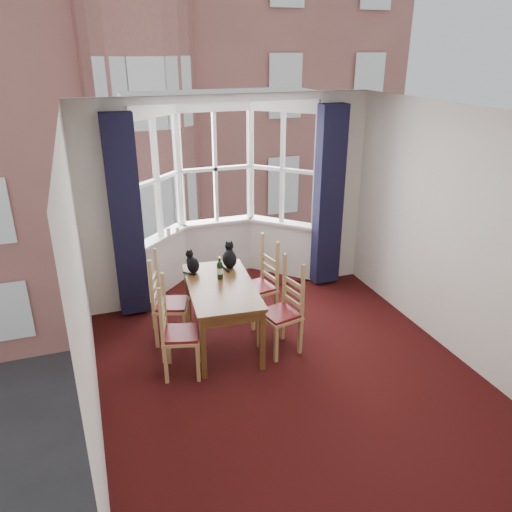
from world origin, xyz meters
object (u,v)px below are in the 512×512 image
chair_right_near (286,313)px  wine_bottle (220,269)px  chair_right_far (264,287)px  cat_right (229,257)px  dining_table (221,292)px  chair_left_near (173,336)px  candle_short (177,230)px  chair_left_far (164,305)px  cat_left (193,264)px  candle_tall (168,231)px

chair_right_near → wine_bottle: (-0.64, 0.54, 0.43)m
chair_right_far → cat_right: 0.62m
dining_table → chair_left_near: (-0.66, -0.42, -0.21)m
chair_left_near → wine_bottle: size_ratio=3.31×
dining_table → chair_right_far: 0.79m
cat_right → candle_short: 1.27m
chair_left_far → cat_left: size_ratio=3.15×
chair_left_near → chair_right_far: (1.33, 0.79, 0.00)m
chair_left_far → candle_tall: candle_tall is taller
chair_right_far → candle_tall: bearing=128.0°
dining_table → chair_right_near: bearing=-28.6°
chair_left_near → cat_left: size_ratio=3.15×
cat_right → candle_tall: 1.29m
chair_right_near → cat_right: (-0.44, 0.83, 0.44)m
wine_bottle → chair_right_near: bearing=-40.0°
wine_bottle → cat_left: bearing=131.7°
dining_table → chair_left_far: chair_left_far is taller
dining_table → chair_left_near: 0.81m
chair_left_far → candle_short: (0.46, 1.36, 0.44)m
chair_left_far → dining_table: bearing=-24.7°
chair_left_far → candle_tall: size_ratio=8.43×
chair_left_near → wine_bottle: 1.01m
candle_tall → candle_short: (0.14, 0.03, -0.01)m
cat_left → chair_right_near: bearing=-42.6°
chair_left_near → chair_right_far: same height
cat_left → candle_short: size_ratio=3.20×
chair_right_far → wine_bottle: wine_bottle is taller
chair_left_far → cat_left: 0.61m
candle_short → chair_left_far: bearing=-108.7°
chair_left_far → cat_right: (0.88, 0.17, 0.44)m
chair_left_far → chair_right_near: (1.32, -0.67, 0.00)m
wine_bottle → chair_right_far: bearing=17.4°
chair_right_near → dining_table: bearing=151.4°
chair_right_far → wine_bottle: size_ratio=3.31×
chair_left_far → chair_right_far: 1.31m
chair_left_far → cat_left: (0.41, 0.17, 0.42)m
wine_bottle → candle_short: 1.50m
dining_table → chair_left_far: bearing=155.3°
chair_left_far → chair_right_near: same height
chair_right_far → chair_left_far: bearing=-176.9°
dining_table → cat_right: bearing=62.1°
chair_left_far → cat_left: cat_left is taller
dining_table → chair_left_far: size_ratio=1.60×
dining_table → candle_tall: candle_tall is taller
chair_right_far → dining_table: bearing=-151.3°
chair_right_near → chair_right_far: 0.74m
chair_left_far → chair_right_near: bearing=-26.7°
chair_right_far → cat_right: (-0.43, 0.10, 0.44)m
chair_left_near → candle_short: 2.18m
chair_right_near → cat_left: bearing=137.4°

